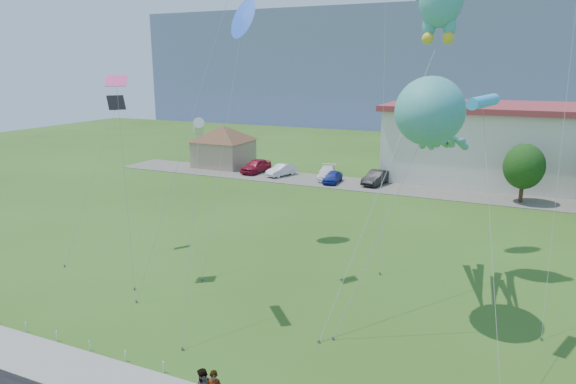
% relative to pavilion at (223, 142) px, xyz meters
% --- Properties ---
extents(ground, '(160.00, 160.00, 0.00)m').
position_rel_pavilion_xyz_m(ground, '(24.00, -38.00, -3.02)').
color(ground, '#314F16').
rests_on(ground, ground).
extents(parking_strip, '(70.00, 6.00, 0.06)m').
position_rel_pavilion_xyz_m(parking_strip, '(24.00, -3.00, -2.99)').
color(parking_strip, '#59544C').
rests_on(parking_strip, ground).
extents(hill_ridge, '(160.00, 50.00, 25.00)m').
position_rel_pavilion_xyz_m(hill_ridge, '(24.00, 82.00, 9.48)').
color(hill_ridge, slate).
rests_on(hill_ridge, ground).
extents(pavilion, '(9.20, 9.20, 5.00)m').
position_rel_pavilion_xyz_m(pavilion, '(0.00, 0.00, 0.00)').
color(pavilion, tan).
rests_on(pavilion, ground).
extents(tree_near, '(3.60, 3.60, 5.47)m').
position_rel_pavilion_xyz_m(tree_near, '(34.00, -4.00, 0.36)').
color(tree_near, '#3F2B19').
rests_on(tree_near, ground).
extents(parked_car_red, '(2.28, 4.75, 1.56)m').
position_rel_pavilion_xyz_m(parked_car_red, '(5.62, -2.10, -2.18)').
color(parked_car_red, maroon).
rests_on(parked_car_red, parking_strip).
extents(parked_car_silver, '(2.54, 4.18, 1.30)m').
position_rel_pavilion_xyz_m(parked_car_silver, '(9.09, -2.52, -2.31)').
color(parked_car_silver, silver).
rests_on(parked_car_silver, parking_strip).
extents(parked_car_white, '(3.11, 5.08, 1.38)m').
position_rel_pavilion_xyz_m(parked_car_white, '(14.46, -2.01, -2.28)').
color(parked_car_white, white).
rests_on(parked_car_white, parking_strip).
extents(parked_car_blue, '(1.70, 3.75, 1.25)m').
position_rel_pavilion_xyz_m(parked_car_blue, '(15.62, -3.49, -2.34)').
color(parked_car_blue, navy).
rests_on(parked_car_blue, parking_strip).
extents(parked_car_black, '(2.28, 4.61, 1.45)m').
position_rel_pavilion_xyz_m(parked_car_black, '(20.06, -2.34, -2.24)').
color(parked_car_black, black).
rests_on(parked_car_black, parking_strip).
extents(octopus_kite, '(4.67, 10.39, 11.81)m').
position_rel_pavilion_xyz_m(octopus_kite, '(29.50, -28.88, 6.59)').
color(octopus_kite, teal).
rests_on(octopus_kite, ground).
extents(small_kite_blue, '(2.62, 9.21, 16.04)m').
position_rel_pavilion_xyz_m(small_kite_blue, '(15.64, -22.60, 11.98)').
color(small_kite_blue, blue).
rests_on(small_kite_blue, ground).
extents(small_kite_white, '(1.57, 5.02, 9.83)m').
position_rel_pavilion_xyz_m(small_kite_white, '(19.43, -33.78, 6.29)').
color(small_kite_white, silver).
rests_on(small_kite_white, ground).
extents(small_kite_black, '(1.29, 5.76, 10.29)m').
position_rel_pavilion_xyz_m(small_kite_black, '(8.73, -28.12, 5.79)').
color(small_kite_black, black).
rests_on(small_kite_black, ground).
extents(small_kite_cyan, '(2.33, 7.70, 11.23)m').
position_rel_pavilion_xyz_m(small_kite_cyan, '(31.86, -31.30, 7.67)').
color(small_kite_cyan, '#34AAEA').
rests_on(small_kite_cyan, ground).
extents(small_kite_yellow, '(3.41, 6.71, 16.81)m').
position_rel_pavilion_xyz_m(small_kite_yellow, '(18.02, -29.54, 11.10)').
color(small_kite_yellow, gold).
rests_on(small_kite_yellow, ground).
extents(small_kite_pink, '(2.49, 2.50, 11.86)m').
position_rel_pavilion_xyz_m(small_kite_pink, '(12.91, -31.89, 7.15)').
color(small_kite_pink, '#E63379').
rests_on(small_kite_pink, ground).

